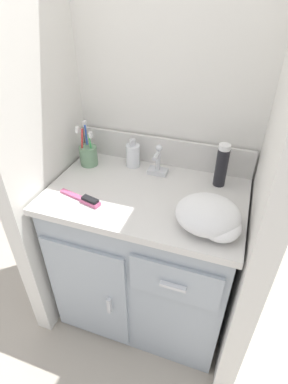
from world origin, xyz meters
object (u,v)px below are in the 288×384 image
shaving_cream_can (222,166)px  hand_towel (211,217)px  toothbrush_cup (88,155)px  soap_dispenser (133,155)px  hairbrush (85,199)px

shaving_cream_can → hand_towel: size_ratio=0.81×
toothbrush_cup → shaving_cream_can: size_ratio=1.09×
soap_dispenser → shaving_cream_can: bearing=-4.2°
soap_dispenser → hand_towel: soap_dispenser is taller
soap_dispenser → shaving_cream_can: shaving_cream_can is taller
toothbrush_cup → hairbrush: size_ratio=1.03×
soap_dispenser → hand_towel: 0.53m
hand_towel → shaving_cream_can: bearing=91.3°
shaving_cream_can → hand_towel: 0.30m
shaving_cream_can → hairbrush: bearing=-148.2°
soap_dispenser → hairbrush: soap_dispenser is taller
toothbrush_cup → hand_towel: size_ratio=0.88×
toothbrush_cup → soap_dispenser: size_ratio=1.48×
soap_dispenser → hand_towel: (0.42, -0.33, -0.01)m
hand_towel → soap_dispenser: bearing=142.1°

